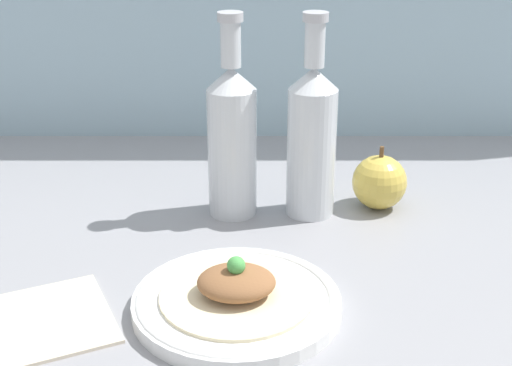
{
  "coord_description": "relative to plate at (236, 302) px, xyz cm",
  "views": [
    {
      "loc": [
        1.24,
        -74.91,
        44.41
      ],
      "look_at": [
        1.27,
        5.78,
        10.04
      ],
      "focal_mm": 50.0,
      "sensor_mm": 36.0,
      "label": 1
    }
  ],
  "objects": [
    {
      "name": "ground_plane",
      "position": [
        0.92,
        7.03,
        -3.07
      ],
      "size": [
        180.0,
        110.0,
        4.0
      ],
      "primitive_type": "cube",
      "color": "gray"
    },
    {
      "name": "plate",
      "position": [
        0.0,
        0.0,
        0.0
      ],
      "size": [
        23.37,
        23.37,
        2.01
      ],
      "color": "white",
      "rests_on": "ground_plane"
    },
    {
      "name": "plated_food",
      "position": [
        0.0,
        0.0,
        1.95
      ],
      "size": [
        17.24,
        17.24,
        5.07
      ],
      "color": "beige",
      "rests_on": "plate"
    },
    {
      "name": "cider_bottle_left",
      "position": [
        -1.18,
        25.62,
        10.46
      ],
      "size": [
        6.87,
        6.87,
        28.69
      ],
      "color": "silver",
      "rests_on": "ground_plane"
    },
    {
      "name": "cider_bottle_right",
      "position": [
        9.91,
        25.62,
        10.46
      ],
      "size": [
        6.87,
        6.87,
        28.69
      ],
      "color": "silver",
      "rests_on": "ground_plane"
    },
    {
      "name": "apple",
      "position": [
        20.13,
        27.39,
        2.91
      ],
      "size": [
        7.95,
        7.95,
        9.47
      ],
      "color": "gold",
      "rests_on": "ground_plane"
    },
    {
      "name": "napkin",
      "position": [
        -21.08,
        -2.58,
        -0.67
      ],
      "size": [
        19.25,
        19.38,
        0.8
      ],
      "color": "beige",
      "rests_on": "ground_plane"
    }
  ]
}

